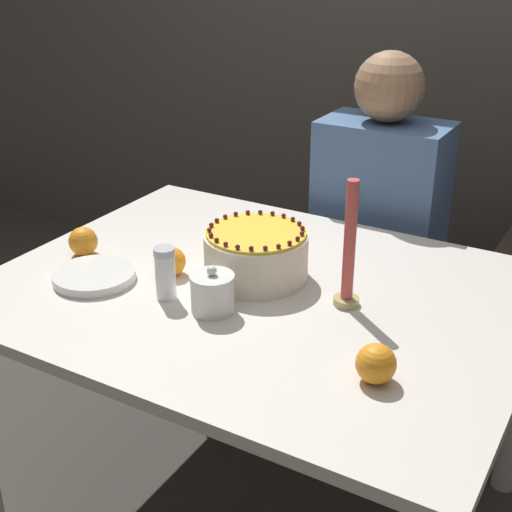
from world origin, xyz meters
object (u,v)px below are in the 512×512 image
at_px(cake, 256,255).
at_px(sugar_shaker, 165,273).
at_px(sugar_bowl, 212,293).
at_px(person_man_blue_shirt, 376,258).
at_px(candle, 349,255).

xyz_separation_m(cake, sugar_shaker, (-0.13, -0.21, 0.00)).
bearing_deg(cake, sugar_bowl, -89.73).
bearing_deg(cake, sugar_shaker, -122.60).
height_order(cake, sugar_bowl, cake).
relative_size(sugar_shaker, person_man_blue_shirt, 0.11).
bearing_deg(sugar_shaker, person_man_blue_shirt, 76.24).
bearing_deg(sugar_shaker, cake, 57.40).
height_order(cake, candle, candle).
relative_size(candle, person_man_blue_shirt, 0.26).
xyz_separation_m(sugar_bowl, candle, (0.26, 0.19, 0.08)).
height_order(sugar_bowl, sugar_shaker, sugar_shaker).
bearing_deg(person_man_blue_shirt, cake, 83.00).
height_order(cake, person_man_blue_shirt, person_man_blue_shirt).
bearing_deg(person_man_blue_shirt, sugar_shaker, 76.24).
height_order(sugar_bowl, candle, candle).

